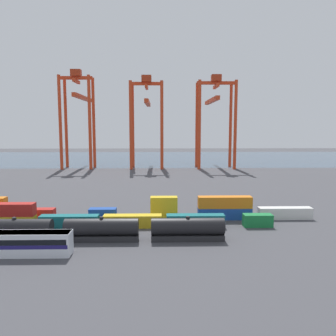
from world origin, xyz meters
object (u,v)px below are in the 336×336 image
at_px(shipping_container_5, 195,221).
at_px(gantry_crane_central, 147,112).
at_px(shipping_container_3, 69,221).
at_px(shipping_container_1, 6,222).
at_px(freight_tank_row, 58,230).
at_px(gantry_crane_east, 215,111).
at_px(shipping_container_9, 41,214).
at_px(gantry_crane_west, 79,109).

xyz_separation_m(shipping_container_5, gantry_crane_central, (-14.09, 106.07, 26.58)).
bearing_deg(shipping_container_3, shipping_container_1, 180.00).
relative_size(shipping_container_1, shipping_container_3, 1.00).
xyz_separation_m(shipping_container_1, gantry_crane_central, (25.27, 106.07, 26.58)).
distance_m(freight_tank_row, shipping_container_1, 15.83).
bearing_deg(shipping_container_3, freight_tank_row, -88.46).
xyz_separation_m(shipping_container_1, shipping_container_5, (39.35, 0.00, 0.00)).
relative_size(shipping_container_3, gantry_crane_east, 0.26).
relative_size(shipping_container_5, shipping_container_9, 2.00).
bearing_deg(freight_tank_row, gantry_crane_east, 68.12).
height_order(freight_tank_row, gantry_crane_west, gantry_crane_west).
bearing_deg(shipping_container_9, shipping_container_1, -131.48).
bearing_deg(shipping_container_1, gantry_crane_central, 76.60).
bearing_deg(gantry_crane_west, shipping_container_9, -81.89).
relative_size(shipping_container_1, shipping_container_5, 1.00).
distance_m(shipping_container_1, gantry_crane_central, 112.23).
distance_m(shipping_container_9, gantry_crane_west, 105.46).
bearing_deg(shipping_container_1, shipping_container_5, 0.00).
bearing_deg(shipping_container_3, shipping_container_9, 142.87).
height_order(shipping_container_5, gantry_crane_east, gantry_crane_east).
xyz_separation_m(gantry_crane_central, gantry_crane_east, (34.34, 0.66, 0.75)).
bearing_deg(shipping_container_3, gantry_crane_east, 66.46).
xyz_separation_m(shipping_container_3, gantry_crane_east, (46.49, 106.73, 27.33)).
xyz_separation_m(shipping_container_1, shipping_container_9, (5.26, 5.95, 0.00)).
height_order(gantry_crane_west, gantry_crane_east, gantry_crane_west).
xyz_separation_m(freight_tank_row, gantry_crane_west, (-22.42, 115.01, 27.42)).
bearing_deg(shipping_container_9, freight_tank_row, -60.73).
xyz_separation_m(shipping_container_9, gantry_crane_central, (20.01, 100.12, 26.58)).
height_order(shipping_container_1, shipping_container_9, same).
xyz_separation_m(freight_tank_row, gantry_crane_central, (11.92, 114.55, 25.73)).
bearing_deg(gantry_crane_central, gantry_crane_east, 1.10).
xyz_separation_m(shipping_container_1, shipping_container_3, (13.12, 0.00, 0.00)).
height_order(shipping_container_3, gantry_crane_west, gantry_crane_west).
bearing_deg(shipping_container_9, gantry_crane_central, 78.70).
bearing_deg(shipping_container_5, shipping_container_3, 180.00).
height_order(shipping_container_5, gantry_crane_west, gantry_crane_west).
height_order(gantry_crane_central, gantry_crane_east, gantry_crane_east).
distance_m(shipping_container_1, gantry_crane_east, 125.27).
bearing_deg(gantry_crane_west, gantry_crane_central, -0.77).
bearing_deg(gantry_crane_east, freight_tank_row, -111.88).
distance_m(shipping_container_5, shipping_container_9, 34.61).
distance_m(freight_tank_row, shipping_container_3, 8.52).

